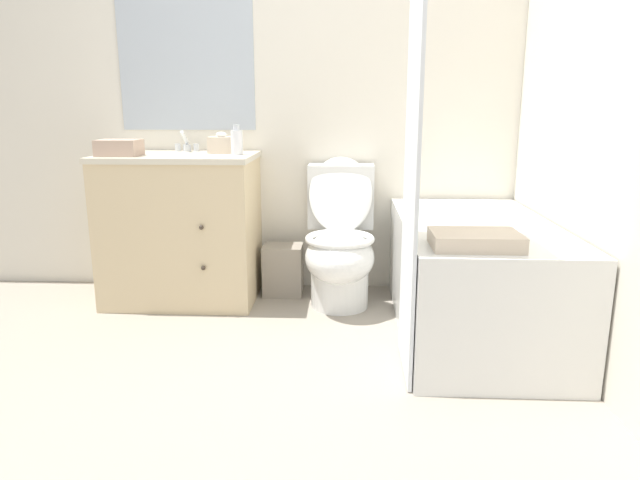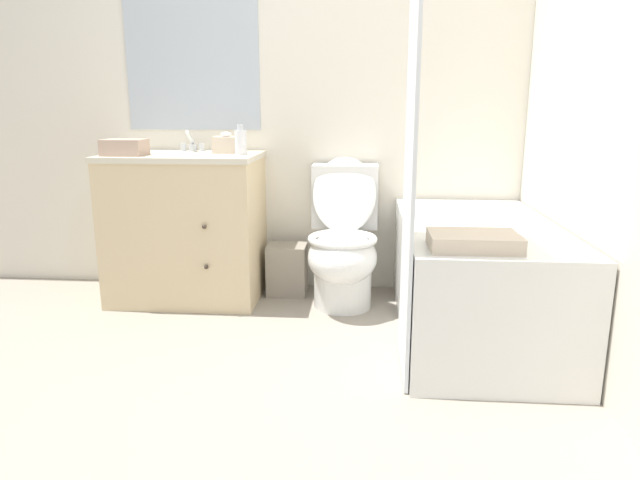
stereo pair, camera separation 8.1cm
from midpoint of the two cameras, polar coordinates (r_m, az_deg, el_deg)
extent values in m
plane|color=gray|center=(2.11, -4.00, -17.97)|extent=(14.00, 14.00, 0.00)
cube|color=silver|center=(3.42, -1.10, 15.94)|extent=(8.00, 0.05, 2.50)
cube|color=#B2BCC6|center=(3.53, -13.98, 18.22)|extent=(0.78, 0.01, 0.93)
cube|color=silver|center=(2.77, 24.13, 15.43)|extent=(0.05, 2.59, 2.50)
cube|color=beige|center=(3.33, -14.30, 0.91)|extent=(0.83, 0.55, 0.80)
cube|color=beige|center=(3.27, -14.72, 8.05)|extent=(0.85, 0.57, 0.03)
cylinder|color=white|center=(3.27, -14.68, 7.35)|extent=(0.30, 0.30, 0.10)
sphere|color=#382D23|center=(3.00, -12.55, 1.23)|extent=(0.02, 0.02, 0.02)
sphere|color=#382D23|center=(3.05, -12.34, -2.75)|extent=(0.02, 0.02, 0.02)
cylinder|color=silver|center=(3.45, -13.81, 8.94)|extent=(0.04, 0.04, 0.04)
cylinder|color=silver|center=(3.41, -14.07, 9.92)|extent=(0.02, 0.11, 0.09)
cylinder|color=silver|center=(3.47, -14.70, 8.94)|extent=(0.03, 0.03, 0.04)
cylinder|color=silver|center=(3.43, -12.92, 9.00)|extent=(0.03, 0.03, 0.04)
cylinder|color=white|center=(3.17, 1.24, -4.75)|extent=(0.32, 0.32, 0.22)
ellipsoid|color=white|center=(3.07, 1.23, -1.74)|extent=(0.37, 0.45, 0.28)
torus|color=white|center=(3.04, 1.23, 0.13)|extent=(0.37, 0.37, 0.04)
cube|color=white|center=(3.31, 1.40, 4.43)|extent=(0.38, 0.18, 0.36)
ellipsoid|color=white|center=(3.20, 1.35, 4.55)|extent=(0.35, 0.13, 0.42)
cube|color=white|center=(2.88, 14.25, -3.61)|extent=(0.71, 1.37, 0.55)
cube|color=#A8ADAE|center=(2.81, 14.56, 1.66)|extent=(0.59, 1.25, 0.01)
cube|color=white|center=(2.27, 8.26, 10.68)|extent=(0.02, 0.44, 1.98)
cube|color=gray|center=(3.37, -4.39, -2.99)|extent=(0.23, 0.19, 0.30)
cube|color=beige|center=(3.28, -10.52, 9.33)|extent=(0.13, 0.13, 0.09)
ellipsoid|color=white|center=(3.28, -10.56, 10.34)|extent=(0.06, 0.04, 0.03)
cylinder|color=silver|center=(3.15, -9.06, 9.60)|extent=(0.06, 0.06, 0.13)
cylinder|color=silver|center=(3.15, -9.12, 11.05)|extent=(0.03, 0.03, 0.03)
cube|color=tan|center=(3.24, -20.13, 8.66)|extent=(0.22, 0.17, 0.09)
cube|color=beige|center=(2.30, 14.29, 0.02)|extent=(0.34, 0.24, 0.06)
camera|label=1|loc=(0.04, -90.90, -0.21)|focal=32.00mm
camera|label=2|loc=(0.04, 89.10, 0.21)|focal=32.00mm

